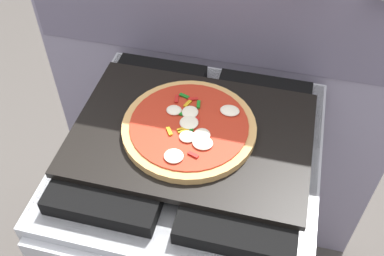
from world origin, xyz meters
The scene contains 4 objects.
kitchen_backsplash centered at (0.00, 0.33, 0.79)m, with size 1.10×0.09×1.55m.
stove centered at (0.00, 0.00, 0.45)m, with size 0.60×0.64×0.90m.
baking_tray centered at (0.00, 0.00, 0.91)m, with size 0.54×0.38×0.02m, color black.
pizza_left centered at (-0.01, 0.00, 0.93)m, with size 0.30×0.30×0.03m.
Camera 1 is at (0.17, -0.67, 1.67)m, focal length 42.19 mm.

